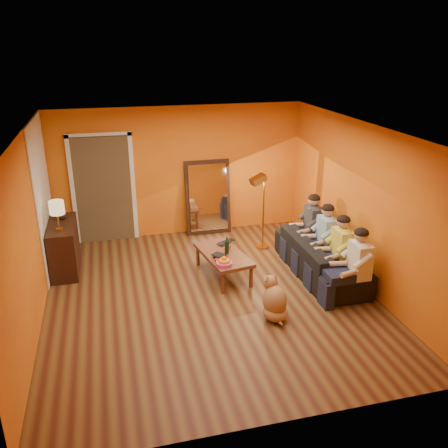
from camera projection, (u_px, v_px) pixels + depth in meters
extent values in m
cube|color=brown|center=(210.00, 296.00, 7.46)|extent=(5.00, 5.50, 0.00)
cube|color=white|center=(208.00, 131.00, 6.51)|extent=(5.00, 5.50, 0.00)
cube|color=#C95217|center=(179.00, 172.00, 9.46)|extent=(5.00, 0.00, 2.60)
cube|color=#C95217|center=(29.00, 235.00, 6.41)|extent=(0.00, 5.50, 2.60)
cube|color=#C95217|center=(362.00, 206.00, 7.55)|extent=(0.00, 5.50, 2.60)
cube|color=white|center=(43.00, 196.00, 7.99)|extent=(0.02, 1.90, 2.58)
cube|color=#3F2D19|center=(103.00, 188.00, 9.28)|extent=(1.06, 0.30, 2.10)
cube|color=white|center=(73.00, 192.00, 9.04)|extent=(0.08, 0.06, 2.20)
cube|color=white|center=(133.00, 188.00, 9.31)|extent=(0.08, 0.06, 2.20)
cube|color=white|center=(98.00, 135.00, 8.78)|extent=(1.22, 0.06, 0.08)
cube|color=black|center=(208.00, 197.00, 9.68)|extent=(0.92, 0.27, 1.51)
cube|color=white|center=(208.00, 198.00, 9.64)|extent=(0.78, 0.21, 1.35)
cube|color=black|center=(64.00, 247.00, 8.19)|extent=(0.44, 1.18, 0.85)
imported|color=black|center=(321.00, 257.00, 8.06)|extent=(2.19, 0.86, 0.64)
cylinder|color=black|center=(227.00, 246.00, 7.87)|extent=(0.07, 0.07, 0.31)
imported|color=#B27F3F|center=(228.00, 247.00, 8.08)|extent=(0.12, 0.12, 0.10)
imported|color=black|center=(228.00, 243.00, 8.31)|extent=(0.43, 0.39, 0.03)
imported|color=black|center=(216.00, 259.00, 7.73)|extent=(0.20, 0.24, 0.02)
imported|color=maroon|center=(216.00, 257.00, 7.74)|extent=(0.27, 0.31, 0.02)
imported|color=black|center=(216.00, 257.00, 7.71)|extent=(0.26, 0.28, 0.02)
imported|color=black|center=(61.00, 214.00, 8.22)|extent=(0.17, 0.17, 0.18)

